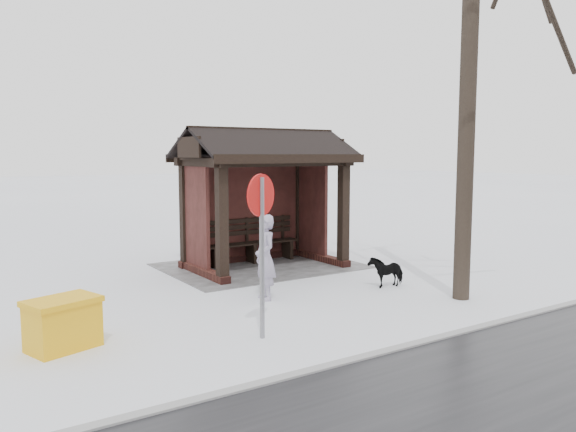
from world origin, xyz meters
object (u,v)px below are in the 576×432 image
(grit_bin, at_px, (63,323))
(dog, at_px, (386,271))
(pedestrian, at_px, (265,257))
(road_sign, at_px, (261,220))
(bus_shelter, at_px, (261,170))

(grit_bin, bearing_deg, dog, 165.09)
(pedestrian, xyz_separation_m, road_sign, (1.09, 1.74, 0.89))
(bus_shelter, xyz_separation_m, pedestrian, (1.41, 2.53, -1.42))
(bus_shelter, xyz_separation_m, road_sign, (2.50, 4.26, -0.53))
(dog, relative_size, grit_bin, 0.69)
(bus_shelter, height_order, grit_bin, bus_shelter)
(dog, xyz_separation_m, grit_bin, (5.94, 0.31, 0.05))
(bus_shelter, height_order, dog, bus_shelter)
(dog, bearing_deg, grit_bin, -84.24)
(pedestrian, xyz_separation_m, grit_bin, (3.48, 0.72, -0.40))
(pedestrian, distance_m, road_sign, 2.24)
(grit_bin, bearing_deg, bus_shelter, -164.26)
(dog, relative_size, road_sign, 0.31)
(grit_bin, distance_m, road_sign, 2.90)
(dog, bearing_deg, road_sign, -66.78)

